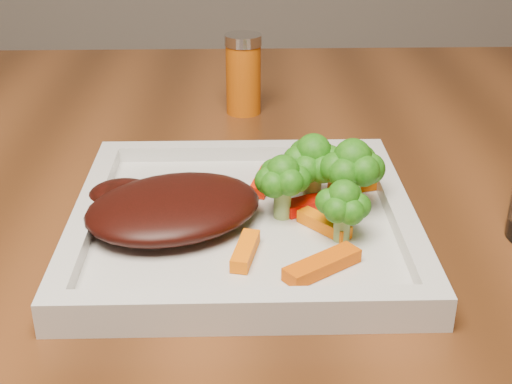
{
  "coord_description": "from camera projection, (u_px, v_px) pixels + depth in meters",
  "views": [
    {
      "loc": [
        -0.1,
        -0.47,
        1.04
      ],
      "look_at": [
        -0.09,
        0.03,
        0.79
      ],
      "focal_mm": 50.0,
      "sensor_mm": 36.0,
      "label": 1
    }
  ],
  "objects": [
    {
      "name": "steak",
      "position": [
        174.0,
        207.0,
        0.56
      ],
      "size": [
        0.18,
        0.16,
        0.03
      ],
      "primitive_type": "ellipsoid",
      "rotation": [
        0.0,
        0.0,
        0.44
      ],
      "color": "black",
      "rests_on": "plate"
    },
    {
      "name": "broccoli_1",
      "position": [
        352.0,
        175.0,
        0.58
      ],
      "size": [
        0.07,
        0.07,
        0.06
      ],
      "primitive_type": null,
      "rotation": [
        0.0,
        0.0,
        -0.16
      ],
      "color": "#1B7A14",
      "rests_on": "plate"
    },
    {
      "name": "broccoli_3",
      "position": [
        283.0,
        182.0,
        0.57
      ],
      "size": [
        0.05,
        0.05,
        0.06
      ],
      "primitive_type": null,
      "rotation": [
        0.0,
        0.0,
        -0.07
      ],
      "color": "#1A7814",
      "rests_on": "plate"
    },
    {
      "name": "carrot_5",
      "position": [
        324.0,
        224.0,
        0.56
      ],
      "size": [
        0.04,
        0.04,
        0.01
      ],
      "primitive_type": "cube",
      "rotation": [
        0.0,
        0.0,
        -0.85
      ],
      "color": "#FF7004",
      "rests_on": "plate"
    },
    {
      "name": "plate",
      "position": [
        244.0,
        226.0,
        0.58
      ],
      "size": [
        0.27,
        0.27,
        0.01
      ],
      "primitive_type": "cube",
      "color": "silver",
      "rests_on": "dining_table"
    },
    {
      "name": "carrot_2",
      "position": [
        245.0,
        251.0,
        0.52
      ],
      "size": [
        0.02,
        0.05,
        0.01
      ],
      "primitive_type": "cube",
      "rotation": [
        0.0,
        0.0,
        1.35
      ],
      "color": "#FE6B04",
      "rests_on": "plate"
    },
    {
      "name": "spice_shaker",
      "position": [
        243.0,
        74.0,
        0.82
      ],
      "size": [
        0.04,
        0.04,
        0.09
      ],
      "primitive_type": "cylinder",
      "rotation": [
        0.0,
        0.0,
        0.13
      ],
      "color": "#B6500A",
      "rests_on": "dining_table"
    },
    {
      "name": "carrot_4",
      "position": [
        263.0,
        181.0,
        0.63
      ],
      "size": [
        0.03,
        0.05,
        0.01
      ],
      "primitive_type": "cube",
      "rotation": [
        0.0,
        0.0,
        1.31
      ],
      "color": "red",
      "rests_on": "plate"
    },
    {
      "name": "broccoli_0",
      "position": [
        313.0,
        163.0,
        0.59
      ],
      "size": [
        0.06,
        0.06,
        0.07
      ],
      "primitive_type": null,
      "rotation": [
        0.0,
        0.0,
        -0.09
      ],
      "color": "#377513",
      "rests_on": "plate"
    },
    {
      "name": "broccoli_2",
      "position": [
        343.0,
        205.0,
        0.54
      ],
      "size": [
        0.05,
        0.05,
        0.06
      ],
      "primitive_type": null,
      "rotation": [
        0.0,
        0.0,
        -0.02
      ],
      "color": "#147112",
      "rests_on": "plate"
    },
    {
      "name": "carrot_6",
      "position": [
        318.0,
        202.0,
        0.59
      ],
      "size": [
        0.06,
        0.04,
        0.01
      ],
      "primitive_type": "cube",
      "rotation": [
        0.0,
        0.0,
        0.44
      ],
      "color": "#FF1104",
      "rests_on": "plate"
    },
    {
      "name": "carrot_0",
      "position": [
        322.0,
        265.0,
        0.51
      ],
      "size": [
        0.06,
        0.05,
        0.01
      ],
      "primitive_type": "cube",
      "rotation": [
        0.0,
        0.0,
        0.62
      ],
      "color": "#D24E03",
      "rests_on": "plate"
    },
    {
      "name": "carrot_3",
      "position": [
        360.0,
        183.0,
        0.62
      ],
      "size": [
        0.06,
        0.03,
        0.01
      ],
      "primitive_type": "cube",
      "rotation": [
        0.0,
        0.0,
        0.27
      ],
      "color": "#CE5503",
      "rests_on": "plate"
    }
  ]
}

